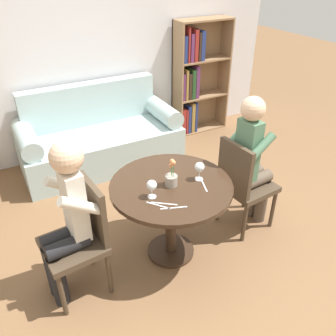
{
  "coord_description": "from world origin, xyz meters",
  "views": [
    {
      "loc": [
        -1.1,
        -1.97,
        2.24
      ],
      "look_at": [
        0.0,
        0.05,
        0.83
      ],
      "focal_mm": 38.0,
      "sensor_mm": 36.0,
      "label": 1
    }
  ],
  "objects_px": {
    "couch": "(100,139)",
    "wine_glass_left": "(152,186)",
    "chair_left": "(81,235)",
    "wine_glass_right": "(200,168)",
    "bookshelf_right": "(194,79)",
    "person_left": "(66,219)",
    "person_right": "(252,161)",
    "flower_vase": "(171,178)",
    "chair_right": "(243,182)"
  },
  "relations": [
    {
      "from": "bookshelf_right",
      "to": "wine_glass_left",
      "type": "distance_m",
      "value": 2.68
    },
    {
      "from": "chair_right",
      "to": "person_left",
      "type": "distance_m",
      "value": 1.55
    },
    {
      "from": "chair_left",
      "to": "chair_right",
      "type": "distance_m",
      "value": 1.45
    },
    {
      "from": "couch",
      "to": "chair_left",
      "type": "height_order",
      "value": "couch"
    },
    {
      "from": "chair_right",
      "to": "wine_glass_left",
      "type": "relative_size",
      "value": 6.35
    },
    {
      "from": "chair_left",
      "to": "chair_right",
      "type": "xyz_separation_m",
      "value": [
        1.45,
        -0.01,
        0.0
      ]
    },
    {
      "from": "bookshelf_right",
      "to": "person_left",
      "type": "xyz_separation_m",
      "value": [
        -2.28,
        -2.01,
        -0.06
      ]
    },
    {
      "from": "chair_left",
      "to": "wine_glass_right",
      "type": "height_order",
      "value": "chair_left"
    },
    {
      "from": "bookshelf_right",
      "to": "wine_glass_right",
      "type": "bearing_deg",
      "value": -121.14
    },
    {
      "from": "chair_right",
      "to": "person_right",
      "type": "xyz_separation_m",
      "value": [
        0.09,
        0.01,
        0.18
      ]
    },
    {
      "from": "bookshelf_right",
      "to": "chair_right",
      "type": "height_order",
      "value": "bookshelf_right"
    },
    {
      "from": "bookshelf_right",
      "to": "chair_right",
      "type": "relative_size",
      "value": 1.68
    },
    {
      "from": "bookshelf_right",
      "to": "chair_left",
      "type": "relative_size",
      "value": 1.68
    },
    {
      "from": "couch",
      "to": "wine_glass_left",
      "type": "distance_m",
      "value": 1.9
    },
    {
      "from": "bookshelf_right",
      "to": "chair_left",
      "type": "bearing_deg",
      "value": -137.69
    },
    {
      "from": "couch",
      "to": "person_left",
      "type": "height_order",
      "value": "person_left"
    },
    {
      "from": "person_right",
      "to": "flower_vase",
      "type": "xyz_separation_m",
      "value": [
        -0.82,
        -0.03,
        0.1
      ]
    },
    {
      "from": "bookshelf_right",
      "to": "person_right",
      "type": "xyz_separation_m",
      "value": [
        -0.66,
        -2.0,
        -0.07
      ]
    },
    {
      "from": "couch",
      "to": "wine_glass_right",
      "type": "distance_m",
      "value": 1.88
    },
    {
      "from": "couch",
      "to": "person_right",
      "type": "bearing_deg",
      "value": -64.88
    },
    {
      "from": "bookshelf_right",
      "to": "person_left",
      "type": "relative_size",
      "value": 1.2
    },
    {
      "from": "person_right",
      "to": "wine_glass_right",
      "type": "bearing_deg",
      "value": 90.95
    },
    {
      "from": "bookshelf_right",
      "to": "flower_vase",
      "type": "bearing_deg",
      "value": -126.03
    },
    {
      "from": "person_right",
      "to": "flower_vase",
      "type": "distance_m",
      "value": 0.82
    },
    {
      "from": "wine_glass_left",
      "to": "couch",
      "type": "bearing_deg",
      "value": 83.73
    },
    {
      "from": "person_right",
      "to": "flower_vase",
      "type": "relative_size",
      "value": 5.54
    },
    {
      "from": "bookshelf_right",
      "to": "person_left",
      "type": "bearing_deg",
      "value": -138.59
    },
    {
      "from": "couch",
      "to": "bookshelf_right",
      "type": "height_order",
      "value": "bookshelf_right"
    },
    {
      "from": "wine_glass_left",
      "to": "flower_vase",
      "type": "bearing_deg",
      "value": 18.36
    },
    {
      "from": "couch",
      "to": "wine_glass_left",
      "type": "height_order",
      "value": "couch"
    },
    {
      "from": "person_right",
      "to": "wine_glass_left",
      "type": "relative_size",
      "value": 9.03
    },
    {
      "from": "couch",
      "to": "person_right",
      "type": "distance_m",
      "value": 1.95
    },
    {
      "from": "bookshelf_right",
      "to": "chair_left",
      "type": "xyz_separation_m",
      "value": [
        -2.2,
        -2.0,
        -0.25
      ]
    },
    {
      "from": "couch",
      "to": "chair_left",
      "type": "xyz_separation_m",
      "value": [
        -0.73,
        -1.74,
        0.18
      ]
    },
    {
      "from": "chair_left",
      "to": "couch",
      "type": "bearing_deg",
      "value": 152.32
    },
    {
      "from": "chair_left",
      "to": "wine_glass_right",
      "type": "distance_m",
      "value": 1.01
    },
    {
      "from": "bookshelf_right",
      "to": "chair_left",
      "type": "distance_m",
      "value": 2.98
    },
    {
      "from": "chair_right",
      "to": "person_left",
      "type": "bearing_deg",
      "value": 85.19
    },
    {
      "from": "wine_glass_right",
      "to": "couch",
      "type": "bearing_deg",
      "value": 97.18
    },
    {
      "from": "couch",
      "to": "flower_vase",
      "type": "bearing_deg",
      "value": -90.13
    },
    {
      "from": "couch",
      "to": "wine_glass_left",
      "type": "relative_size",
      "value": 13.0
    },
    {
      "from": "person_left",
      "to": "wine_glass_left",
      "type": "xyz_separation_m",
      "value": [
        0.61,
        -0.08,
        0.12
      ]
    },
    {
      "from": "bookshelf_right",
      "to": "wine_glass_left",
      "type": "bearing_deg",
      "value": -128.62
    },
    {
      "from": "person_left",
      "to": "wine_glass_left",
      "type": "relative_size",
      "value": 8.87
    },
    {
      "from": "couch",
      "to": "person_left",
      "type": "relative_size",
      "value": 1.47
    },
    {
      "from": "chair_left",
      "to": "person_left",
      "type": "relative_size",
      "value": 0.72
    },
    {
      "from": "person_left",
      "to": "person_right",
      "type": "bearing_deg",
      "value": 85.47
    },
    {
      "from": "couch",
      "to": "chair_left",
      "type": "bearing_deg",
      "value": -112.71
    },
    {
      "from": "bookshelf_right",
      "to": "wine_glass_right",
      "type": "height_order",
      "value": "bookshelf_right"
    },
    {
      "from": "person_left",
      "to": "wine_glass_right",
      "type": "height_order",
      "value": "person_left"
    }
  ]
}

